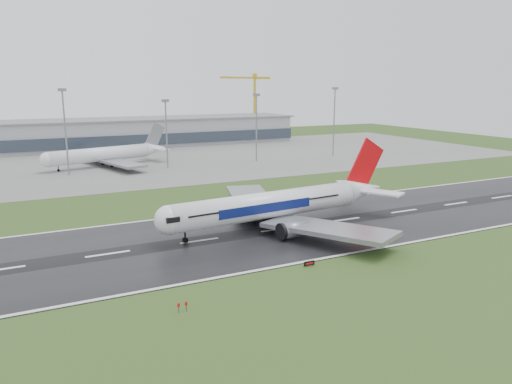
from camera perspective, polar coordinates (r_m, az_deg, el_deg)
ground at (r=110.55m, az=-6.65°, el=-5.73°), size 520.00×520.00×0.00m
runway at (r=110.53m, az=-6.65°, el=-5.70°), size 400.00×45.00×0.10m
apron at (r=229.51m, az=-17.19°, el=3.26°), size 400.00×130.00×0.08m
terminal at (r=287.65m, az=-19.22°, el=6.36°), size 240.00×36.00×15.00m
main_airliner at (r=119.34m, az=3.15°, el=0.56°), size 71.29×68.47×19.41m
parked_airliner at (r=219.20m, az=-17.26°, el=5.11°), size 70.72×67.98×17.02m
tower_crane at (r=333.11m, az=-0.15°, el=10.11°), size 41.62×13.60×42.18m
runway_sign at (r=95.57m, az=6.25°, el=-8.33°), size 2.31×0.69×1.04m
floodmast_2 at (r=200.83m, az=-21.39°, el=6.33°), size 0.64×0.64×32.02m
floodmast_3 at (r=208.04m, az=-10.43°, el=6.52°), size 0.64×0.64×27.46m
floodmast_4 at (r=222.88m, az=0.05°, el=7.37°), size 0.64×0.64×29.51m
floodmast_5 at (r=244.44m, az=9.12°, el=7.97°), size 0.64×0.64×32.20m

